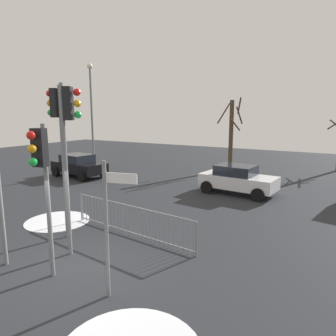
{
  "coord_description": "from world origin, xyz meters",
  "views": [
    {
      "loc": [
        6.12,
        -5.56,
        4.11
      ],
      "look_at": [
        0.49,
        3.98,
        2.14
      ],
      "focal_mm": 33.15,
      "sensor_mm": 36.0,
      "label": 1
    }
  ],
  "objects_px": {
    "traffic_light_mid_left": "(41,168)",
    "traffic_light_rear_left": "(69,132)",
    "direction_sign_post": "(109,223)",
    "bare_tree_left": "(231,133)",
    "car_black_mid": "(79,165)",
    "car_white_near": "(238,179)",
    "traffic_light_foreground_left": "(58,128)",
    "street_lamp": "(92,108)"
  },
  "relations": [
    {
      "from": "traffic_light_rear_left",
      "to": "traffic_light_foreground_left",
      "type": "height_order",
      "value": "traffic_light_foreground_left"
    },
    {
      "from": "traffic_light_rear_left",
      "to": "street_lamp",
      "type": "bearing_deg",
      "value": -169.9
    },
    {
      "from": "direction_sign_post",
      "to": "traffic_light_rear_left",
      "type": "bearing_deg",
      "value": 140.01
    },
    {
      "from": "direction_sign_post",
      "to": "bare_tree_left",
      "type": "xyz_separation_m",
      "value": [
        -3.08,
        16.77,
        0.96
      ]
    },
    {
      "from": "traffic_light_mid_left",
      "to": "car_white_near",
      "type": "height_order",
      "value": "traffic_light_mid_left"
    },
    {
      "from": "traffic_light_rear_left",
      "to": "direction_sign_post",
      "type": "relative_size",
      "value": 1.58
    },
    {
      "from": "traffic_light_foreground_left",
      "to": "bare_tree_left",
      "type": "bearing_deg",
      "value": -8.31
    },
    {
      "from": "traffic_light_mid_left",
      "to": "traffic_light_rear_left",
      "type": "distance_m",
      "value": 1.6
    },
    {
      "from": "direction_sign_post",
      "to": "car_white_near",
      "type": "height_order",
      "value": "direction_sign_post"
    },
    {
      "from": "traffic_light_mid_left",
      "to": "traffic_light_rear_left",
      "type": "height_order",
      "value": "traffic_light_rear_left"
    },
    {
      "from": "traffic_light_mid_left",
      "to": "bare_tree_left",
      "type": "xyz_separation_m",
      "value": [
        -1.21,
        16.95,
        -0.12
      ]
    },
    {
      "from": "bare_tree_left",
      "to": "traffic_light_rear_left",
      "type": "bearing_deg",
      "value": -87.32
    },
    {
      "from": "traffic_light_mid_left",
      "to": "direction_sign_post",
      "type": "bearing_deg",
      "value": 171.87
    },
    {
      "from": "direction_sign_post",
      "to": "car_white_near",
      "type": "bearing_deg",
      "value": 78.35
    },
    {
      "from": "traffic_light_foreground_left",
      "to": "car_white_near",
      "type": "bearing_deg",
      "value": -26.93
    },
    {
      "from": "car_white_near",
      "to": "car_black_mid",
      "type": "distance_m",
      "value": 10.33
    },
    {
      "from": "traffic_light_mid_left",
      "to": "car_white_near",
      "type": "distance_m",
      "value": 10.85
    },
    {
      "from": "direction_sign_post",
      "to": "car_black_mid",
      "type": "distance_m",
      "value": 14.23
    },
    {
      "from": "direction_sign_post",
      "to": "car_black_mid",
      "type": "relative_size",
      "value": 0.79
    },
    {
      "from": "street_lamp",
      "to": "car_black_mid",
      "type": "bearing_deg",
      "value": -94.63
    },
    {
      "from": "direction_sign_post",
      "to": "traffic_light_mid_left",
      "type": "bearing_deg",
      "value": 171.41
    },
    {
      "from": "traffic_light_rear_left",
      "to": "street_lamp",
      "type": "xyz_separation_m",
      "value": [
        -8.28,
        9.44,
        0.83
      ]
    },
    {
      "from": "car_black_mid",
      "to": "direction_sign_post",
      "type": "bearing_deg",
      "value": -34.32
    },
    {
      "from": "traffic_light_rear_left",
      "to": "car_white_near",
      "type": "xyz_separation_m",
      "value": [
        1.89,
        9.24,
        -2.82
      ]
    },
    {
      "from": "traffic_light_rear_left",
      "to": "direction_sign_post",
      "type": "bearing_deg",
      "value": 33.06
    },
    {
      "from": "traffic_light_rear_left",
      "to": "car_white_near",
      "type": "height_order",
      "value": "traffic_light_rear_left"
    },
    {
      "from": "direction_sign_post",
      "to": "bare_tree_left",
      "type": "distance_m",
      "value": 17.07
    },
    {
      "from": "direction_sign_post",
      "to": "car_white_near",
      "type": "relative_size",
      "value": 0.79
    },
    {
      "from": "car_black_mid",
      "to": "bare_tree_left",
      "type": "distance_m",
      "value": 10.88
    },
    {
      "from": "traffic_light_rear_left",
      "to": "bare_tree_left",
      "type": "distance_m",
      "value": 15.67
    },
    {
      "from": "traffic_light_mid_left",
      "to": "bare_tree_left",
      "type": "bearing_deg",
      "value": -99.64
    },
    {
      "from": "traffic_light_foreground_left",
      "to": "bare_tree_left",
      "type": "height_order",
      "value": "bare_tree_left"
    },
    {
      "from": "traffic_light_rear_left",
      "to": "bare_tree_left",
      "type": "bearing_deg",
      "value": 151.53
    },
    {
      "from": "direction_sign_post",
      "to": "street_lamp",
      "type": "xyz_separation_m",
      "value": [
        -10.63,
        10.58,
        2.67
      ]
    },
    {
      "from": "traffic_light_foreground_left",
      "to": "direction_sign_post",
      "type": "bearing_deg",
      "value": -123.29
    },
    {
      "from": "traffic_light_foreground_left",
      "to": "bare_tree_left",
      "type": "relative_size",
      "value": 0.96
    },
    {
      "from": "traffic_light_foreground_left",
      "to": "direction_sign_post",
      "type": "distance_m",
      "value": 4.59
    },
    {
      "from": "street_lamp",
      "to": "bare_tree_left",
      "type": "height_order",
      "value": "street_lamp"
    },
    {
      "from": "car_black_mid",
      "to": "traffic_light_rear_left",
      "type": "bearing_deg",
      "value": -37.65
    },
    {
      "from": "traffic_light_rear_left",
      "to": "car_black_mid",
      "type": "xyz_separation_m",
      "value": [
        -8.38,
        8.15,
        -2.82
      ]
    },
    {
      "from": "traffic_light_mid_left",
      "to": "traffic_light_foreground_left",
      "type": "height_order",
      "value": "traffic_light_foreground_left"
    },
    {
      "from": "traffic_light_mid_left",
      "to": "street_lamp",
      "type": "xyz_separation_m",
      "value": [
        -8.76,
        10.76,
        1.58
      ]
    }
  ]
}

